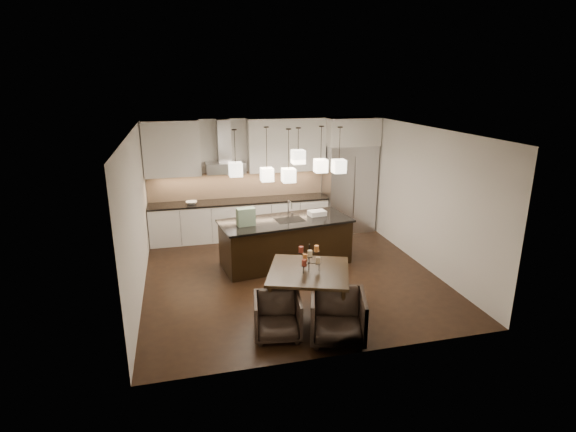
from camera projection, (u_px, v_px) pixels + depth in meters
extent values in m
cube|color=black|center=(290.00, 275.00, 8.78)|extent=(5.50, 5.50, 0.02)
cube|color=white|center=(291.00, 130.00, 7.96)|extent=(5.50, 5.50, 0.02)
cube|color=silver|center=(263.00, 176.00, 10.93)|extent=(5.50, 0.02, 2.80)
cube|color=silver|center=(343.00, 262.00, 5.81)|extent=(5.50, 0.02, 2.80)
cube|color=silver|center=(136.00, 217.00, 7.74)|extent=(0.02, 5.50, 2.80)
cube|color=silver|center=(424.00, 197.00, 9.00)|extent=(0.02, 5.50, 2.80)
cube|color=#B7B7BA|center=(349.00, 188.00, 11.16)|extent=(1.20, 0.72, 2.15)
cube|color=silver|center=(351.00, 131.00, 10.75)|extent=(1.26, 0.72, 0.65)
cube|color=silver|center=(240.00, 220.00, 10.76)|extent=(4.21, 0.62, 0.88)
cube|color=black|center=(240.00, 201.00, 10.63)|extent=(4.21, 0.66, 0.04)
cube|color=#D0AC8A|center=(238.00, 185.00, 10.81)|extent=(4.21, 0.02, 0.63)
cube|color=silver|center=(172.00, 149.00, 10.05)|extent=(1.25, 0.35, 1.25)
cube|color=silver|center=(287.00, 145.00, 10.66)|extent=(1.85, 0.35, 1.25)
cube|color=#B7B7BA|center=(226.00, 167.00, 10.37)|extent=(0.90, 0.52, 0.24)
cube|color=#B7B7BA|center=(224.00, 141.00, 10.29)|extent=(0.30, 0.28, 0.96)
imported|color=silver|center=(192.00, 203.00, 10.31)|extent=(0.27, 0.27, 0.06)
cube|color=black|center=(285.00, 243.00, 9.23)|extent=(2.67, 1.36, 0.90)
cube|color=black|center=(285.00, 221.00, 9.09)|extent=(2.76, 1.45, 0.04)
cube|color=#1A5931|center=(246.00, 217.00, 8.70)|extent=(0.37, 0.23, 0.35)
cube|color=silver|center=(317.00, 213.00, 9.37)|extent=(0.38, 0.29, 0.10)
cylinder|color=#D6B88A|center=(318.00, 260.00, 7.09)|extent=(0.10, 0.10, 0.10)
cylinder|color=orange|center=(305.00, 257.00, 7.23)|extent=(0.10, 0.10, 0.10)
cylinder|color=maroon|center=(304.00, 263.00, 7.00)|extent=(0.10, 0.10, 0.10)
cylinder|color=orange|center=(316.00, 249.00, 7.13)|extent=(0.10, 0.10, 0.10)
cylinder|color=maroon|center=(301.00, 250.00, 7.09)|extent=(0.10, 0.10, 0.10)
cylinder|color=#D6B88A|center=(310.00, 253.00, 6.93)|extent=(0.10, 0.10, 0.10)
imported|color=black|center=(277.00, 317.00, 6.61)|extent=(0.78, 0.80, 0.64)
imported|color=black|center=(338.00, 317.00, 6.51)|extent=(0.99, 1.00, 0.74)
cube|color=beige|center=(236.00, 169.00, 8.40)|extent=(0.24, 0.24, 0.26)
cube|color=beige|center=(267.00, 175.00, 8.87)|extent=(0.24, 0.24, 0.26)
cube|color=beige|center=(298.00, 157.00, 8.62)|extent=(0.24, 0.24, 0.26)
cube|color=beige|center=(321.00, 166.00, 8.97)|extent=(0.24, 0.24, 0.26)
cube|color=beige|center=(339.00, 166.00, 8.81)|extent=(0.24, 0.24, 0.26)
cube|color=beige|center=(289.00, 175.00, 8.52)|extent=(0.24, 0.24, 0.26)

